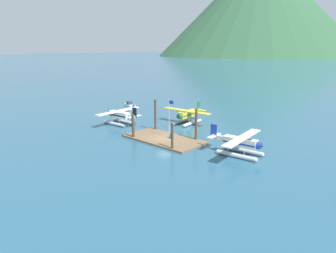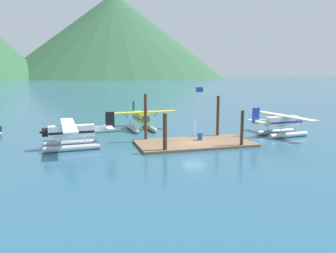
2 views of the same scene
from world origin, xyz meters
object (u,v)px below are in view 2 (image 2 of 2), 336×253
at_px(seaplane_yellow_bow_left, 141,119).
at_px(flagpole, 196,107).
at_px(fuel_drum, 200,136).
at_px(seaplane_white_port_fwd, 71,134).
at_px(seaplane_cream_stbd_fwd, 282,124).

bearing_deg(seaplane_yellow_bow_left, flagpole, -66.29).
bearing_deg(fuel_drum, flagpole, 173.09).
height_order(fuel_drum, seaplane_white_port_fwd, seaplane_white_port_fwd).
bearing_deg(seaplane_white_port_fwd, seaplane_cream_stbd_fwd, -0.06).
height_order(seaplane_yellow_bow_left, seaplane_cream_stbd_fwd, same).
distance_m(flagpole, seaplane_yellow_bow_left, 11.53).
height_order(seaplane_yellow_bow_left, seaplane_white_port_fwd, same).
bearing_deg(flagpole, fuel_drum, -6.91).
relative_size(flagpole, seaplane_cream_stbd_fwd, 0.61).
bearing_deg(seaplane_cream_stbd_fwd, flagpole, -175.69).
distance_m(seaplane_yellow_bow_left, seaplane_cream_stbd_fwd, 19.25).
bearing_deg(fuel_drum, seaplane_white_port_fwd, 175.99).
relative_size(seaplane_yellow_bow_left, seaplane_cream_stbd_fwd, 1.00).
distance_m(flagpole, seaplane_cream_stbd_fwd, 12.64).
height_order(fuel_drum, seaplane_yellow_bow_left, seaplane_yellow_bow_left).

